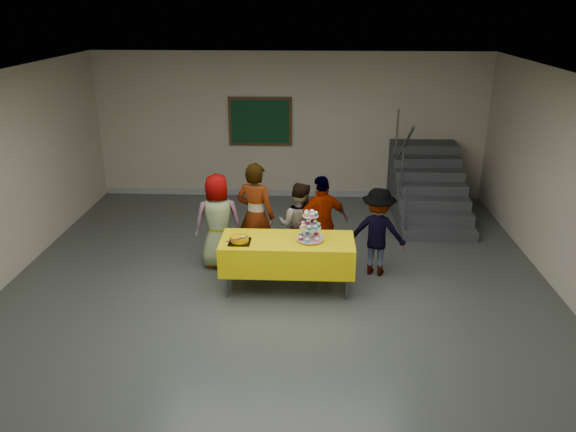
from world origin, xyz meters
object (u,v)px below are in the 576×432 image
Objects in this scene: bake_table at (287,254)px; schoolchild_a at (218,221)px; cupcake_stand at (310,228)px; schoolchild_b at (256,216)px; bear_cake at (240,239)px; staircase at (426,188)px; schoolchild_c at (299,225)px; noticeboard at (260,122)px; schoolchild_e at (378,232)px; schoolchild_d at (322,223)px.

schoolchild_a is at bearing 146.24° from bake_table.
schoolchild_b is at bearing 137.83° from cupcake_stand.
bear_cake is 4.72m from staircase.
bear_cake is at bearing 106.09° from schoolchild_a.
noticeboard is (-0.89, 3.39, 0.92)m from schoolchild_c.
bake_table is 1.27× the size of schoolchild_a.
schoolchild_e is (1.01, 0.59, -0.28)m from cupcake_stand.
bake_table is 0.90m from schoolchild_d.
noticeboard reaches higher than staircase.
schoolchild_a is 0.59m from schoolchild_b.
cupcake_stand is at bearing 51.76° from schoolchild_d.
schoolchild_a is 2.43m from schoolchild_e.
bake_table is 4.19m from staircase.
schoolchild_a is 1.00× the size of schoolchild_d.
schoolchild_b reaches higher than schoolchild_d.
bake_table is 1.26× the size of schoolchild_d.
schoolchild_b is at bearing 13.89° from schoolchild_c.
schoolchild_d is at bearing 76.64° from cupcake_stand.
schoolchild_c is (0.14, 0.76, 0.13)m from bake_table.
staircase is (3.66, 2.57, -0.25)m from schoolchild_a.
bear_cake is 0.26× the size of schoolchild_c.
schoolchild_e is (2.43, -0.17, -0.06)m from schoolchild_a.
schoolchild_e is 3.01m from staircase.
bake_table is 1.39× the size of schoolchild_e.
staircase is (1.24, 2.74, -0.19)m from schoolchild_e.
noticeboard is at bearing -45.59° from schoolchild_e.
cupcake_stand is 0.27× the size of schoolchild_b.
schoolchild_a is 1.60m from schoolchild_d.
schoolchild_a is 0.89× the size of schoolchild_b.
schoolchild_b is 3.50m from noticeboard.
schoolchild_d is (1.15, 0.85, -0.08)m from bear_cake.
bear_cake is 2.11m from schoolchild_e.
bear_cake is 0.21× the size of schoolchild_b.
schoolchild_a reaches higher than cupcake_stand.
schoolchild_c is 1.01× the size of schoolchild_e.
noticeboard is (-1.24, 3.42, 0.86)m from schoolchild_d.
schoolchild_c is at bearing -133.51° from staircase.
cupcake_stand is at bearing 115.36° from schoolchild_c.
schoolchild_b is at bearing 81.08° from bear_cake.
schoolchild_a is (-1.10, 0.74, 0.19)m from bake_table.
bear_cake is at bearing -173.80° from cupcake_stand.
bake_table is at bearing -127.76° from staircase.
schoolchild_b is (-0.52, 0.74, 0.28)m from bake_table.
schoolchild_c is at bearing 79.43° from bake_table.
bake_table is 5.25× the size of bear_cake.
schoolchild_c is 0.92× the size of schoolchild_d.
schoolchild_d is 0.85m from schoolchild_e.
bear_cake is 0.24× the size of schoolchild_a.
staircase reaches higher than schoolchild_a.
schoolchild_a reaches higher than bear_cake.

